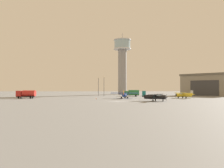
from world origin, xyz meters
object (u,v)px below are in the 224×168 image
(truck_fuel_tanker_red, at_px, (26,94))
(light_post_west, at_px, (104,84))
(traffic_cone_near_right, at_px, (151,98))
(light_post_east, at_px, (98,85))
(control_tower, at_px, (122,60))
(airplane_blue, at_px, (124,95))
(traffic_cone_near_left, at_px, (96,98))
(airplane_yellow, at_px, (184,95))
(truck_box_green, at_px, (132,93))
(airplane_black, at_px, (155,96))

(truck_fuel_tanker_red, distance_m, light_post_west, 35.96)
(traffic_cone_near_right, bearing_deg, truck_fuel_tanker_red, 171.61)
(light_post_east, bearing_deg, traffic_cone_near_right, -62.57)
(control_tower, bearing_deg, airplane_blue, -93.58)
(airplane_blue, height_order, traffic_cone_near_left, airplane_blue)
(airplane_yellow, bearing_deg, light_post_west, -50.17)
(truck_box_green, height_order, light_post_east, light_post_east)
(airplane_blue, xyz_separation_m, traffic_cone_near_left, (-9.99, -4.81, -1.11))
(control_tower, distance_m, airplane_blue, 57.46)
(truck_box_green, relative_size, light_post_east, 0.73)
(airplane_blue, bearing_deg, airplane_yellow, -79.19)
(truck_fuel_tanker_red, height_order, traffic_cone_near_right, truck_fuel_tanker_red)
(light_post_east, distance_m, traffic_cone_near_left, 35.56)
(airplane_black, relative_size, traffic_cone_near_left, 16.69)
(airplane_black, relative_size, airplane_yellow, 0.93)
(airplane_black, distance_m, truck_box_green, 36.42)
(airplane_black, xyz_separation_m, traffic_cone_near_left, (-17.08, 12.49, -1.09))
(truck_box_green, relative_size, light_post_west, 0.73)
(control_tower, xyz_separation_m, traffic_cone_near_right, (4.95, -59.47, -20.53))
(control_tower, distance_m, airplane_black, 73.97)
(airplane_yellow, height_order, traffic_cone_near_right, airplane_yellow)
(airplane_blue, height_order, airplane_black, airplane_blue)
(light_post_west, bearing_deg, airplane_yellow, -37.84)
(airplane_black, xyz_separation_m, light_post_west, (-14.60, 40.69, 4.07))
(light_post_east, bearing_deg, light_post_west, -68.25)
(airplane_yellow, relative_size, light_post_west, 1.07)
(airplane_yellow, xyz_separation_m, truck_fuel_tanker_red, (-57.25, 0.39, 0.32))
(airplane_black, distance_m, traffic_cone_near_left, 21.19)
(airplane_blue, relative_size, truck_fuel_tanker_red, 1.51)
(truck_box_green, height_order, truck_fuel_tanker_red, truck_fuel_tanker_red)
(airplane_black, distance_m, light_post_west, 43.42)
(airplane_black, xyz_separation_m, truck_fuel_tanker_red, (-42.43, 18.23, 0.31))
(control_tower, bearing_deg, airplane_yellow, -70.87)
(airplane_blue, relative_size, light_post_west, 1.10)
(control_tower, xyz_separation_m, airplane_blue, (-3.38, -53.95, -19.49))
(truck_box_green, bearing_deg, airplane_blue, 74.85)
(truck_box_green, xyz_separation_m, truck_fuel_tanker_red, (-40.21, -18.12, 0.06))
(truck_box_green, bearing_deg, airplane_yellow, 131.82)
(airplane_yellow, relative_size, truck_fuel_tanker_red, 1.46)
(airplane_yellow, height_order, light_post_west, light_post_west)
(airplane_black, height_order, light_post_west, light_post_west)
(light_post_east, bearing_deg, airplane_blue, -71.27)
(airplane_blue, xyz_separation_m, truck_fuel_tanker_red, (-35.34, 0.93, 0.29))
(truck_fuel_tanker_red, relative_size, light_post_east, 0.74)
(airplane_blue, relative_size, light_post_east, 1.11)
(truck_box_green, relative_size, traffic_cone_near_left, 12.16)
(truck_box_green, xyz_separation_m, light_post_east, (-15.17, 11.33, 3.78))
(airplane_black, bearing_deg, truck_box_green, 124.41)
(control_tower, bearing_deg, truck_fuel_tanker_red, -126.14)
(light_post_east, height_order, traffic_cone_near_right, light_post_east)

